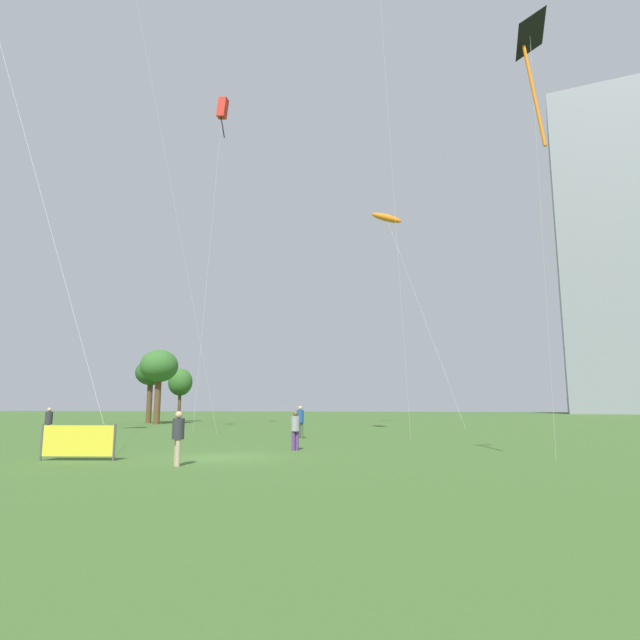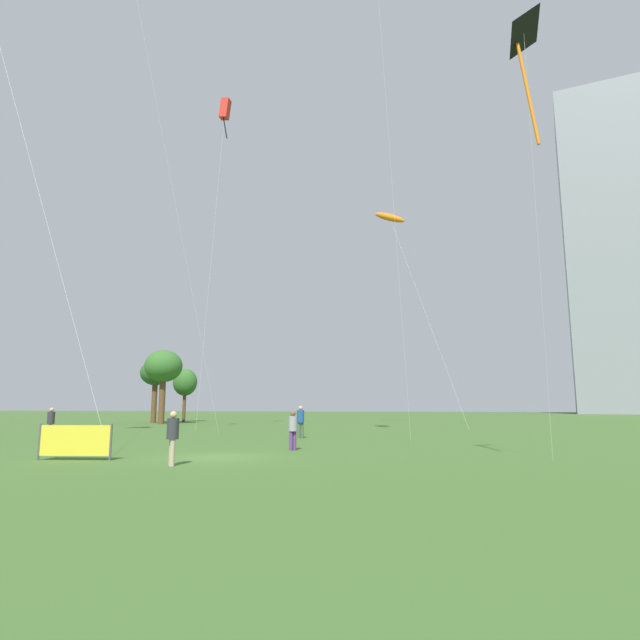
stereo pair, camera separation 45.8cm
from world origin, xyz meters
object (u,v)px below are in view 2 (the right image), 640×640
object	(u,v)px
kite_flying_5	(225,110)
event_banner	(75,441)
person_standing_3	(51,421)
park_tree_2	(185,383)
person_standing_0	(293,427)
distant_highrise_0	(611,254)
kite_flying_4	(524,51)
park_tree_1	(164,367)
person_standing_2	(301,419)
kite_flying_2	(390,218)
person_standing_1	(173,434)
park_tree_0	(156,374)

from	to	relation	value
kite_flying_5	event_banner	world-z (taller)	kite_flying_5
person_standing_3	park_tree_2	bearing A→B (deg)	158.09
person_standing_0	distant_highrise_0	xyz separation A→B (m)	(47.77, 113.82, 37.30)
kite_flying_4	park_tree_2	size ratio (longest dim) A/B	2.24
kite_flying_4	park_tree_1	bearing A→B (deg)	132.32
person_standing_2	kite_flying_2	world-z (taller)	kite_flying_2
person_standing_1	kite_flying_4	bearing A→B (deg)	51.63
park_tree_2	park_tree_1	bearing A→B (deg)	-80.58
person_standing_2	kite_flying_2	size ratio (longest dim) A/B	0.09
kite_flying_2	park_tree_0	distance (m)	30.60
person_standing_2	kite_flying_2	bearing A→B (deg)	60.39
person_standing_2	event_banner	distance (m)	14.55
person_standing_3	person_standing_1	bearing A→B (deg)	15.78
person_standing_0	person_standing_1	size ratio (longest dim) A/B	0.97
kite_flying_4	park_tree_0	world-z (taller)	kite_flying_4
kite_flying_4	park_tree_0	bearing A→B (deg)	132.23
person_standing_1	park_tree_2	bearing A→B (deg)	168.17
park_tree_1	distant_highrise_0	xyz separation A→B (m)	(69.73, 86.03, 32.42)
park_tree_2	distant_highrise_0	bearing A→B (deg)	47.99
kite_flying_5	person_standing_2	bearing A→B (deg)	-43.83
person_standing_2	kite_flying_2	distance (m)	27.91
kite_flying_2	park_tree_2	xyz separation A→B (m)	(-25.10, 7.07, -15.79)
park_tree_1	kite_flying_4	bearing A→B (deg)	-47.68
person_standing_2	park_tree_1	distance (m)	28.51
distant_highrise_0	kite_flying_4	bearing A→B (deg)	-95.58
kite_flying_2	park_tree_0	world-z (taller)	kite_flying_2
person_standing_3	kite_flying_4	size ratio (longest dim) A/B	0.13
kite_flying_2	distant_highrise_0	size ratio (longest dim) A/B	0.28
person_standing_0	park_tree_2	xyz separation A→B (m)	(-23.17, 35.06, 3.59)
park_tree_0	person_standing_3	bearing A→B (deg)	-70.95
kite_flying_2	kite_flying_5	bearing A→B (deg)	-140.66
park_tree_2	event_banner	bearing A→B (deg)	-67.60
person_standing_0	person_standing_1	distance (m)	6.84
park_tree_2	person_standing_0	bearing A→B (deg)	-56.54
person_standing_1	person_standing_3	distance (m)	16.62
kite_flying_2	event_banner	xyz separation A→B (m)	(-8.32, -33.65, -19.67)
person_standing_1	kite_flying_4	size ratio (longest dim) A/B	0.12
park_tree_0	distant_highrise_0	bearing A→B (deg)	48.94
park_tree_1	event_banner	size ratio (longest dim) A/B	2.91
person_standing_0	distant_highrise_0	size ratio (longest dim) A/B	0.02
person_standing_3	person_standing_2	bearing A→B (deg)	71.94
person_standing_0	distant_highrise_0	distance (m)	128.95
kite_flying_5	person_standing_1	bearing A→B (deg)	-69.05
park_tree_2	distant_highrise_0	world-z (taller)	distant_highrise_0
kite_flying_5	park_tree_0	size ratio (longest dim) A/B	4.13
kite_flying_4	park_tree_1	size ratio (longest dim) A/B	1.82
kite_flying_2	person_standing_3	bearing A→B (deg)	-125.39
park_tree_0	kite_flying_5	bearing A→B (deg)	-45.52
distant_highrise_0	park_tree_0	bearing A→B (deg)	-118.85
person_standing_3	park_tree_2	xyz separation A→B (m)	(-7.91, 31.27, 3.52)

